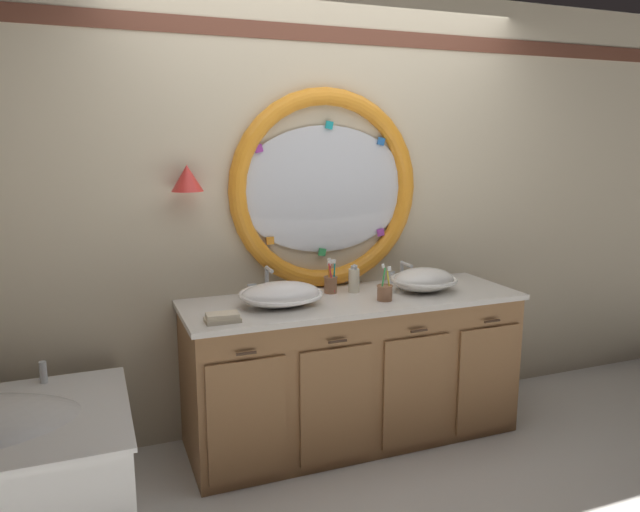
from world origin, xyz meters
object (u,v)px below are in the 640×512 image
sink_basin_left (281,294)px  toothbrush_holder_left (331,283)px  sink_basin_right (424,280)px  folded_hand_towel (223,318)px  soap_dispenser (354,280)px  toothbrush_holder_right (385,292)px

sink_basin_left → toothbrush_holder_left: toothbrush_holder_left is taller
sink_basin_right → folded_hand_towel: size_ratio=2.29×
soap_dispenser → folded_hand_towel: soap_dispenser is taller
toothbrush_holder_right → folded_hand_towel: (-0.93, -0.07, -0.03)m
sink_basin_left → toothbrush_holder_right: size_ratio=2.17×
toothbrush_holder_left → soap_dispenser: 0.14m
toothbrush_holder_left → folded_hand_towel: (-0.71, -0.33, -0.04)m
sink_basin_left → toothbrush_holder_right: toothbrush_holder_right is taller
sink_basin_right → folded_hand_towel: 1.25m
sink_basin_right → toothbrush_holder_left: size_ratio=1.91×
sink_basin_right → toothbrush_holder_left: 0.55m
sink_basin_right → toothbrush_holder_right: bearing=-162.1°
toothbrush_holder_left → folded_hand_towel: size_ratio=1.20×
toothbrush_holder_left → folded_hand_towel: bearing=-155.0°
folded_hand_towel → toothbrush_holder_left: bearing=25.0°
toothbrush_holder_left → toothbrush_holder_right: (0.22, -0.26, -0.01)m
soap_dispenser → folded_hand_towel: bearing=-160.5°
soap_dispenser → sink_basin_left: bearing=-165.2°
sink_basin_right → toothbrush_holder_right: 0.32m
sink_basin_right → sink_basin_left: bearing=180.0°
toothbrush_holder_right → toothbrush_holder_left: bearing=129.9°
sink_basin_left → toothbrush_holder_right: 0.58m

